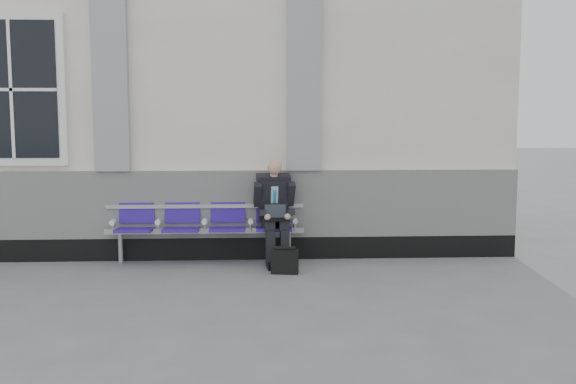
{
  "coord_description": "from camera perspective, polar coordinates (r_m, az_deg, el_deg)",
  "views": [
    {
      "loc": [
        3.47,
        -7.03,
        1.86
      ],
      "look_at": [
        3.87,
        0.9,
        0.97
      ],
      "focal_mm": 40.0,
      "sensor_mm": 36.0,
      "label": 1
    }
  ],
  "objects": [
    {
      "name": "briefcase",
      "position": [
        7.85,
        -0.29,
        -6.15
      ],
      "size": [
        0.35,
        0.19,
        0.34
      ],
      "color": "black",
      "rests_on": "ground"
    },
    {
      "name": "bench",
      "position": [
        8.48,
        -7.4,
        -2.53
      ],
      "size": [
        2.6,
        0.47,
        0.91
      ],
      "color": "#9EA0A3",
      "rests_on": "ground"
    },
    {
      "name": "station_building",
      "position": [
        11.07,
        -21.43,
        7.84
      ],
      "size": [
        14.4,
        4.4,
        4.49
      ],
      "color": "white",
      "rests_on": "ground"
    },
    {
      "name": "businessman",
      "position": [
        8.3,
        -1.2,
        -1.36
      ],
      "size": [
        0.55,
        0.74,
        1.36
      ],
      "color": "black",
      "rests_on": "ground"
    }
  ]
}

